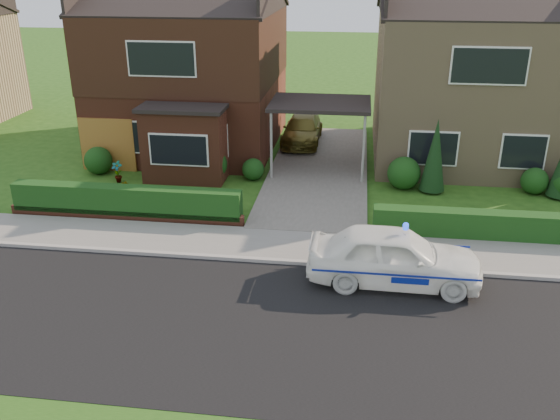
# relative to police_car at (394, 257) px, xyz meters

# --- Properties ---
(ground) EXTENTS (120.00, 120.00, 0.00)m
(ground) POSITION_rel_police_car_xyz_m (-2.53, -2.40, -0.75)
(ground) COLOR #224D14
(ground) RESTS_ON ground
(road) EXTENTS (60.00, 6.00, 0.02)m
(road) POSITION_rel_police_car_xyz_m (-2.53, -2.40, -0.75)
(road) COLOR black
(road) RESTS_ON ground
(kerb) EXTENTS (60.00, 0.16, 0.12)m
(kerb) POSITION_rel_police_car_xyz_m (-2.53, 0.65, -0.69)
(kerb) COLOR #9E9993
(kerb) RESTS_ON ground
(sidewalk) EXTENTS (60.00, 2.00, 0.10)m
(sidewalk) POSITION_rel_police_car_xyz_m (-2.53, 1.70, -0.70)
(sidewalk) COLOR slate
(sidewalk) RESTS_ON ground
(driveway) EXTENTS (3.80, 12.00, 0.12)m
(driveway) POSITION_rel_police_car_xyz_m (-2.53, 8.60, -0.69)
(driveway) COLOR #666059
(driveway) RESTS_ON ground
(house_left) EXTENTS (7.50, 9.53, 7.25)m
(house_left) POSITION_rel_police_car_xyz_m (-8.32, 11.50, 3.06)
(house_left) COLOR brown
(house_left) RESTS_ON ground
(house_right) EXTENTS (7.50, 8.06, 7.25)m
(house_right) POSITION_rel_police_car_xyz_m (3.27, 11.59, 2.91)
(house_right) COLOR tan
(house_right) RESTS_ON ground
(carport_link) EXTENTS (3.80, 3.00, 2.77)m
(carport_link) POSITION_rel_police_car_xyz_m (-2.53, 8.55, 1.90)
(carport_link) COLOR black
(carport_link) RESTS_ON ground
(garage_door) EXTENTS (2.20, 0.10, 2.10)m
(garage_door) POSITION_rel_police_car_xyz_m (-10.78, 7.56, 0.30)
(garage_door) COLOR brown
(garage_door) RESTS_ON ground
(dwarf_wall) EXTENTS (7.70, 0.25, 0.36)m
(dwarf_wall) POSITION_rel_police_car_xyz_m (-8.33, 2.90, -0.57)
(dwarf_wall) COLOR brown
(dwarf_wall) RESTS_ON ground
(hedge_left) EXTENTS (7.50, 0.55, 0.90)m
(hedge_left) POSITION_rel_police_car_xyz_m (-8.33, 3.05, -0.75)
(hedge_left) COLOR #133511
(hedge_left) RESTS_ON ground
(hedge_right) EXTENTS (7.50, 0.55, 0.80)m
(hedge_right) POSITION_rel_police_car_xyz_m (3.27, 2.95, -0.75)
(hedge_right) COLOR #133511
(hedge_right) RESTS_ON ground
(shrub_left_far) EXTENTS (1.08, 1.08, 1.08)m
(shrub_left_far) POSITION_rel_police_car_xyz_m (-11.03, 7.10, -0.21)
(shrub_left_far) COLOR #133511
(shrub_left_far) RESTS_ON ground
(shrub_left_mid) EXTENTS (1.32, 1.32, 1.32)m
(shrub_left_mid) POSITION_rel_police_car_xyz_m (-6.53, 6.90, -0.09)
(shrub_left_mid) COLOR #133511
(shrub_left_mid) RESTS_ON ground
(shrub_left_near) EXTENTS (0.84, 0.84, 0.84)m
(shrub_left_near) POSITION_rel_police_car_xyz_m (-4.93, 7.20, -0.33)
(shrub_left_near) COLOR #133511
(shrub_left_near) RESTS_ON ground
(shrub_right_near) EXTENTS (1.20, 1.20, 1.20)m
(shrub_right_near) POSITION_rel_police_car_xyz_m (0.67, 7.00, -0.15)
(shrub_right_near) COLOR #133511
(shrub_right_near) RESTS_ON ground
(shrub_right_mid) EXTENTS (0.96, 0.96, 0.96)m
(shrub_right_mid) POSITION_rel_police_car_xyz_m (5.27, 7.10, -0.27)
(shrub_right_mid) COLOR #133511
(shrub_right_mid) RESTS_ON ground
(conifer_a) EXTENTS (0.90, 0.90, 2.60)m
(conifer_a) POSITION_rel_police_car_xyz_m (1.67, 6.80, 0.55)
(conifer_a) COLOR black
(conifer_a) RESTS_ON ground
(police_car) EXTENTS (4.07, 4.45, 1.67)m
(police_car) POSITION_rel_police_car_xyz_m (0.00, 0.00, 0.00)
(police_car) COLOR white
(police_car) RESTS_ON ground
(driveway_car) EXTENTS (1.67, 4.03, 1.17)m
(driveway_car) POSITION_rel_police_car_xyz_m (-3.53, 12.04, -0.05)
(driveway_car) COLOR brown
(driveway_car) RESTS_ON driveway
(potted_plant_a) EXTENTS (0.48, 0.38, 0.82)m
(potted_plant_a) POSITION_rel_police_car_xyz_m (-9.92, 6.24, -0.34)
(potted_plant_a) COLOR gray
(potted_plant_a) RESTS_ON ground
(potted_plant_b) EXTENTS (0.54, 0.50, 0.80)m
(potted_plant_b) POSITION_rel_police_car_xyz_m (-8.98, 4.30, -0.35)
(potted_plant_b) COLOR gray
(potted_plant_b) RESTS_ON ground
(potted_plant_c) EXTENTS (0.47, 0.47, 0.70)m
(potted_plant_c) POSITION_rel_police_car_xyz_m (-5.03, 4.03, -0.41)
(potted_plant_c) COLOR gray
(potted_plant_c) RESTS_ON ground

